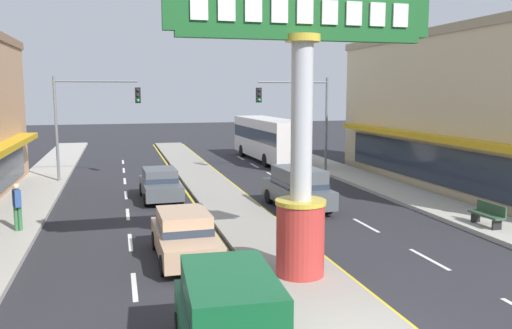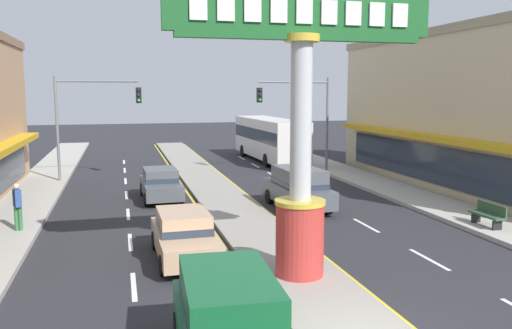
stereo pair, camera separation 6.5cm
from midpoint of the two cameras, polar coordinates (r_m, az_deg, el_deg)
median_strip at (r=28.21m, az=-4.55°, el=-2.74°), size 2.58×52.00×0.14m
sidewalk_left at (r=26.21m, az=-24.15°, el=-4.21°), size 2.76×60.00×0.18m
sidewalk_right at (r=29.43m, az=14.25°, el=-2.48°), size 2.76×60.00×0.18m
lane_markings at (r=26.92m, az=-4.03°, el=-3.40°), size 9.32×52.00×0.01m
district_sign at (r=14.38m, az=5.06°, el=2.59°), size 7.43×1.43×7.99m
storefront_right at (r=31.65m, az=23.85°, el=5.52°), size 8.29×20.86×8.65m
traffic_light_left_side at (r=31.82m, az=-17.80°, el=5.69°), size 4.86×0.46×6.20m
traffic_light_right_side at (r=33.63m, az=5.12°, el=6.14°), size 4.86×0.46×6.20m
bus_near_right_lane at (r=39.88m, az=1.52°, el=3.03°), size 2.87×11.27×3.26m
sedan_far_right_lane at (r=16.88m, az=-7.75°, el=-7.62°), size 1.90×4.33×1.53m
suv_near_left_lane at (r=23.77m, az=4.71°, el=-2.52°), size 2.14×4.69×1.90m
sedan_mid_left_lane at (r=26.22m, az=-10.31°, el=-2.07°), size 1.93×4.35×1.53m
suv_far_left_oncoming at (r=10.25m, az=-2.72°, el=-16.96°), size 2.15×4.69×1.90m
street_bench at (r=21.96m, az=24.13°, el=-4.97°), size 0.48×1.60×0.88m
pedestrian_near_kerb at (r=21.22m, az=-24.57°, el=-3.94°), size 0.36×0.45×1.78m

